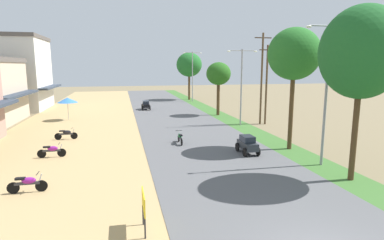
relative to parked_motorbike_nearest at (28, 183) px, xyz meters
The scene contains 18 objects.
shophouse_far 33.96m from the parked_motorbike_nearest, 106.42° to the left, with size 8.68×9.72×10.10m.
parked_motorbike_nearest is the anchor object (origin of this frame).
parked_motorbike_second 6.02m from the parked_motorbike_nearest, 90.97° to the left, with size 1.80×0.54×0.94m.
parked_motorbike_third 11.27m from the parked_motorbike_nearest, 90.16° to the left, with size 1.80×0.54×0.94m.
street_signboard 7.06m from the parked_motorbike_nearest, 43.11° to the right, with size 0.06×1.30×1.50m.
vendor_umbrella 21.20m from the parked_motorbike_nearest, 93.64° to the left, with size 2.20×2.20×2.52m.
median_tree_nearest 17.46m from the parked_motorbike_nearest, ahead, with size 4.10×4.10×8.95m.
median_tree_second 18.06m from the parked_motorbike_nearest, 15.66° to the left, with size 3.64×3.64×8.60m.
median_tree_third 26.82m from the parked_motorbike_nearest, 52.70° to the left, with size 2.96×2.96×6.42m.
median_tree_fourth 42.89m from the parked_motorbike_nearest, 67.42° to the left, with size 4.47×4.47×8.30m.
streetlamp_near 16.84m from the parked_motorbike_nearest, ahead, with size 3.16×0.20×8.35m.
streetlamp_mid 21.92m from the parked_motorbike_nearest, 41.03° to the left, with size 3.16×0.20×7.60m.
streetlamp_far 40.07m from the parked_motorbike_nearest, 65.90° to the left, with size 3.16×0.20×8.31m.
utility_pole_near 24.11m from the parked_motorbike_nearest, 38.12° to the left, with size 1.80×0.20×9.32m.
utility_pole_far 24.19m from the parked_motorbike_nearest, 36.98° to the left, with size 1.80×0.20×8.12m.
car_hatchback_charcoal 13.44m from the parked_motorbike_nearest, 17.45° to the left, with size 1.04×2.00×1.23m.
car_sedan_black 28.89m from the parked_motorbike_nearest, 74.47° to the left, with size 1.10×2.26×1.19m.
motorbike_ahead_second 11.79m from the parked_motorbike_nearest, 41.59° to the left, with size 0.54×1.80×0.94m.
Camera 1 is at (-5.96, -7.36, 6.03)m, focal length 29.38 mm.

